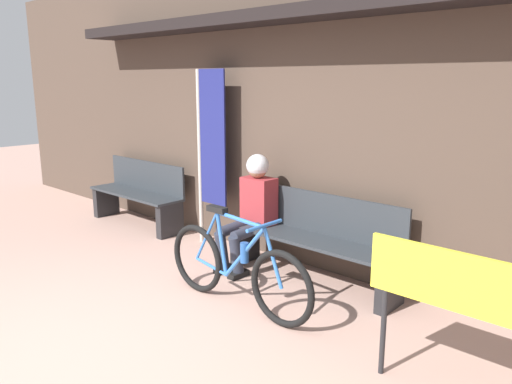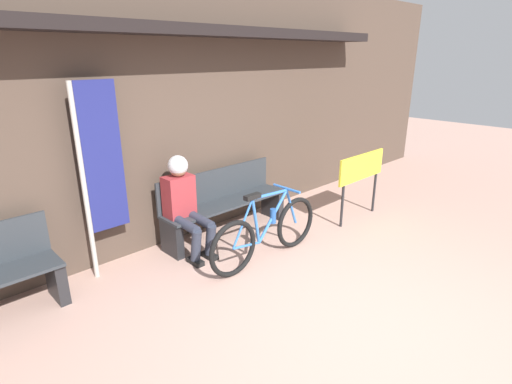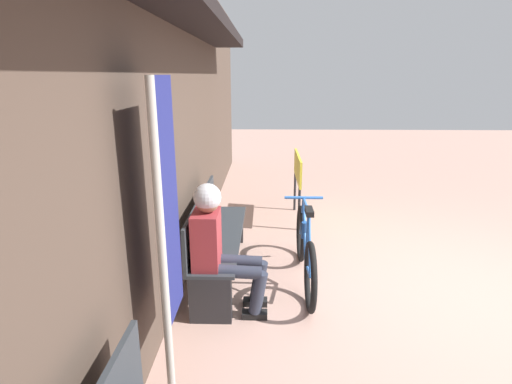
% 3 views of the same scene
% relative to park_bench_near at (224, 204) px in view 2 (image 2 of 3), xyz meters
% --- Properties ---
extents(ground_plane, '(24.00, 24.00, 0.00)m').
position_rel_park_bench_near_xyz_m(ground_plane, '(-0.40, -2.33, -0.40)').
color(ground_plane, tan).
extents(storefront_wall, '(12.00, 0.56, 3.20)m').
position_rel_park_bench_near_xyz_m(storefront_wall, '(-0.40, 0.34, 1.26)').
color(storefront_wall, '#4C3D33').
rests_on(storefront_wall, ground_plane).
extents(park_bench_near, '(1.80, 0.42, 0.85)m').
position_rel_park_bench_near_xyz_m(park_bench_near, '(0.00, 0.00, 0.00)').
color(park_bench_near, '#2D3338').
rests_on(park_bench_near, ground_plane).
extents(bicycle, '(1.63, 0.40, 0.85)m').
position_rel_park_bench_near_xyz_m(bicycle, '(-0.14, -0.91, -0.06)').
color(bicycle, black).
rests_on(bicycle, ground_plane).
extents(person_seated, '(0.34, 0.63, 1.17)m').
position_rel_park_bench_near_xyz_m(person_seated, '(-0.69, -0.12, 0.27)').
color(person_seated, '#2D3342').
rests_on(person_seated, ground_plane).
extents(banner_pole, '(0.45, 0.05, 2.02)m').
position_rel_park_bench_near_xyz_m(banner_pole, '(-1.54, 0.08, 0.78)').
color(banner_pole, '#B7B2A8').
rests_on(banner_pole, ground_plane).
extents(signboard, '(1.03, 0.04, 0.95)m').
position_rel_park_bench_near_xyz_m(signboard, '(1.68, -0.97, 0.31)').
color(signboard, '#232326').
rests_on(signboard, ground_plane).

